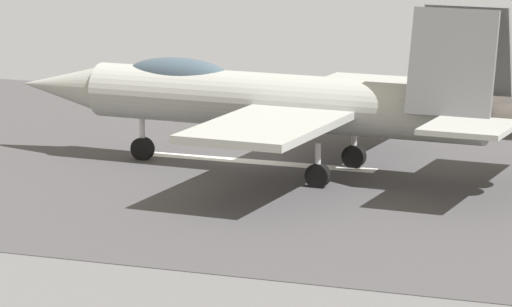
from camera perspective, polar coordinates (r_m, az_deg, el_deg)
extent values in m
plane|color=#5E5E5F|center=(51.01, 0.09, -0.34)|extent=(400.00, 400.00, 0.00)
cube|color=#444345|center=(51.01, 0.09, -0.33)|extent=(240.00, 26.00, 0.02)
cube|color=white|center=(51.00, 0.10, -0.31)|extent=(8.00, 0.70, 0.00)
cylinder|color=#A1A49F|center=(49.02, 1.03, 1.90)|extent=(13.24, 2.48, 1.78)
cone|color=#A1A49F|center=(52.63, -7.15, 2.47)|extent=(3.11, 1.67, 1.51)
ellipsoid|color=#3F5160|center=(50.44, -2.87, 2.92)|extent=(3.65, 1.29, 1.10)
cylinder|color=#47423D|center=(46.36, 8.48, 1.23)|extent=(2.26, 1.22, 1.10)
cylinder|color=#47423D|center=(47.41, 8.84, 1.44)|extent=(2.26, 1.22, 1.10)
cube|color=#A1A49F|center=(45.25, 0.36, 0.97)|extent=(3.70, 5.90, 0.24)
cube|color=#A1A49F|center=(52.13, 3.63, 2.34)|extent=(3.70, 5.90, 0.24)
cube|color=#A1A49F|center=(44.59, 7.86, 0.97)|extent=(2.55, 2.93, 0.16)
cube|color=#A1A49F|center=(49.16, 9.40, 1.89)|extent=(2.55, 2.93, 0.16)
cube|color=slate|center=(46.03, 7.21, 3.33)|extent=(2.65, 1.09, 3.14)
cube|color=slate|center=(47.74, 7.83, 3.60)|extent=(2.65, 1.09, 3.14)
cylinder|color=silver|center=(51.43, -4.19, 0.52)|extent=(0.18, 0.18, 1.40)
cylinder|color=black|center=(51.49, -4.19, 0.17)|extent=(0.78, 0.34, 0.76)
cylinder|color=silver|center=(47.20, 2.29, -0.44)|extent=(0.18, 0.18, 1.40)
cylinder|color=black|center=(47.26, 2.28, -0.82)|extent=(0.78, 0.34, 0.76)
cylinder|color=silver|center=(50.13, 3.62, 0.25)|extent=(0.18, 0.18, 1.40)
cylinder|color=black|center=(50.19, 3.62, -0.11)|extent=(0.78, 0.34, 0.76)
cone|color=orange|center=(64.04, 1.66, 2.32)|extent=(0.44, 0.44, 0.55)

